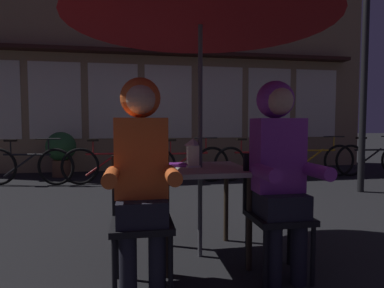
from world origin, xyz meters
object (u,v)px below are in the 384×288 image
Objects in this scene: bicycle_nearest at (27,166)px; bicycle_second at (109,164)px; chair_left at (142,213)px; book at (181,165)px; lantern at (193,152)px; patio_umbrella at (200,0)px; chair_right at (275,206)px; bicycle_third at (186,164)px; person_left_hooded at (141,161)px; potted_plant at (61,150)px; bicycle_furthest at (373,159)px; person_right_hooded at (279,159)px; bicycle_fourth at (254,162)px; cafe_table at (200,180)px; street_lamp at (366,19)px; bicycle_fifth at (315,160)px.

bicycle_nearest is 0.99× the size of bicycle_second.
chair_left is 4.35× the size of book.
patio_umbrella is at bearing -17.19° from lantern.
chair_right is 0.52× the size of bicycle_third.
person_left_hooded is at bearing -133.63° from lantern.
lantern is 0.14× the size of bicycle_nearest.
potted_plant reaches higher than bicycle_second.
bicycle_second is 1.00× the size of bicycle_furthest.
person_left_hooded is 1.52× the size of potted_plant.
person_right_hooded is at bearing -63.10° from potted_plant.
bicycle_fourth reaches higher than book.
lantern is 4.28m from bicycle_nearest.
lantern is 0.61m from person_left_hooded.
lantern is at bearing -118.52° from bicycle_fourth.
bicycle_second is (1.42, -0.06, 0.00)m from bicycle_nearest.
patio_umbrella is at bearing 0.00° from cafe_table.
street_lamp is at bearing -134.24° from bicycle_furthest.
bicycle_nearest is 6.78m from bicycle_furthest.
book is (0.83, -3.42, 0.41)m from bicycle_second.
bicycle_third is at bearing 83.06° from patio_umbrella.
cafe_table is 0.20m from book.
bicycle_second is (-0.97, 3.51, -1.71)m from patio_umbrella.
bicycle_furthest is (3.91, 3.78, -0.14)m from chair_right.
bicycle_furthest is (4.39, 3.42, -1.71)m from patio_umbrella.
bicycle_second and bicycle_third have the same top height.
bicycle_third is at bearing -178.48° from bicycle_furthest.
person_left_hooded is 4.46m from bicycle_nearest.
lantern is 0.68m from chair_left.
lantern is at bearing 140.46° from person_right_hooded.
chair_left is at bearing -103.50° from bicycle_third.
street_lamp is at bearing 33.79° from cafe_table.
bicycle_fourth is (4.15, -0.21, 0.00)m from bicycle_nearest.
person_left_hooded is 0.83× the size of bicycle_fifth.
bicycle_fifth is at bearing 55.14° from book.
bicycle_fifth reaches higher than cafe_table.
bicycle_second is 1.82× the size of potted_plant.
bicycle_second is (-0.49, 3.93, -0.50)m from person_left_hooded.
bicycle_nearest is at bearing 174.74° from bicycle_third.
patio_umbrella reaches higher than person_left_hooded.
book is (-0.14, 0.09, -1.31)m from patio_umbrella.
chair_left is at bearing -82.75° from bicycle_second.
lantern is 1.16× the size of book.
chair_right is at bearing -124.28° from bicycle_fifth.
bicycle_furthest is (3.98, 0.11, 0.00)m from bicycle_third.
bicycle_fifth is 8.39× the size of book.
bicycle_furthest is 8.40× the size of book.
chair_left is at bearing -142.45° from patio_umbrella.
cafe_table is 4.91m from potted_plant.
chair_right is 0.52× the size of bicycle_fourth.
potted_plant reaches higher than chair_right.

